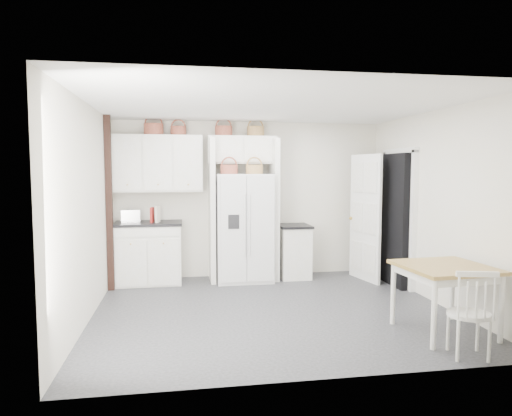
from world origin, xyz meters
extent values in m
plane|color=#252529|center=(0.00, 0.00, 0.00)|extent=(4.50, 4.50, 0.00)
plane|color=white|center=(0.00, 0.00, 2.60)|extent=(4.50, 4.50, 0.00)
plane|color=silver|center=(0.00, 2.00, 1.30)|extent=(4.50, 0.00, 4.50)
plane|color=silver|center=(-2.25, 0.00, 1.30)|extent=(0.00, 4.00, 4.00)
plane|color=silver|center=(2.25, 0.00, 1.30)|extent=(0.00, 4.00, 4.00)
cube|color=silver|center=(-0.15, 1.64, 0.87)|extent=(0.90, 0.72, 1.73)
cube|color=white|center=(-1.66, 1.70, 0.47)|extent=(1.01, 0.64, 0.94)
cube|color=white|center=(0.70, 1.70, 0.42)|extent=(0.48, 0.58, 0.85)
cube|color=brown|center=(1.70, -1.13, 0.38)|extent=(0.96, 0.96, 0.76)
cube|color=white|center=(1.57, -1.75, 0.41)|extent=(0.48, 0.46, 0.83)
cube|color=black|center=(-1.66, 1.70, 0.96)|extent=(1.05, 0.68, 0.04)
cube|color=black|center=(0.70, 1.70, 0.87)|extent=(0.52, 0.62, 0.04)
cube|color=silver|center=(-1.93, 1.70, 1.08)|extent=(0.30, 0.19, 0.20)
cube|color=maroon|center=(-1.60, 1.62, 1.10)|extent=(0.06, 0.16, 0.24)
cube|color=beige|center=(-1.51, 1.62, 1.10)|extent=(0.07, 0.17, 0.25)
cylinder|color=brown|center=(-1.56, 1.83, 2.44)|extent=(0.31, 0.31, 0.18)
cylinder|color=brown|center=(-1.18, 1.83, 2.42)|extent=(0.25, 0.25, 0.14)
cylinder|color=brown|center=(-0.45, 1.83, 2.43)|extent=(0.28, 0.28, 0.16)
cylinder|color=#8C5E3C|center=(0.08, 1.83, 2.43)|extent=(0.28, 0.28, 0.16)
cylinder|color=brown|center=(-0.39, 1.54, 1.81)|extent=(0.27, 0.27, 0.14)
cylinder|color=#8C5E3C|center=(0.01, 1.54, 1.81)|extent=(0.27, 0.27, 0.15)
cube|color=white|center=(-1.50, 1.83, 1.90)|extent=(1.40, 0.34, 0.90)
cube|color=white|center=(-0.15, 1.83, 2.12)|extent=(1.12, 0.34, 0.45)
cube|color=white|center=(-0.66, 1.70, 1.15)|extent=(0.08, 0.60, 2.30)
cube|color=white|center=(0.36, 1.70, 1.15)|extent=(0.08, 0.60, 2.30)
cube|color=black|center=(-2.20, 1.35, 1.30)|extent=(0.09, 0.09, 2.60)
cube|color=black|center=(2.16, 1.00, 1.02)|extent=(0.18, 0.85, 2.05)
cube|color=white|center=(1.80, 1.33, 1.02)|extent=(0.21, 0.79, 2.05)
camera|label=1|loc=(-1.14, -5.64, 1.80)|focal=32.00mm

